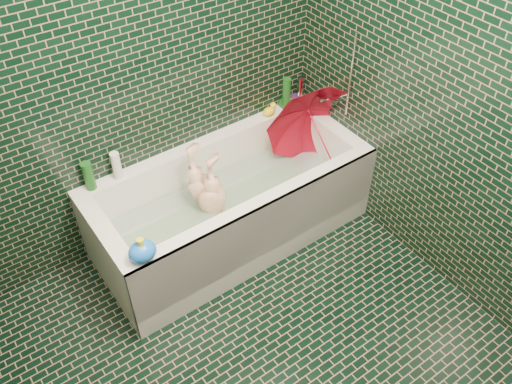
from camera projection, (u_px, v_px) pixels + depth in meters
wall_back at (110, 60)px, 2.75m from camera, size 2.80×0.00×2.80m
wall_right at (502, 103)px, 2.47m from camera, size 0.00×2.80×2.80m
bathtub at (232, 212)px, 3.42m from camera, size 1.70×0.75×0.55m
bath_mat at (231, 217)px, 3.47m from camera, size 1.35×0.47×0.01m
water at (230, 201)px, 3.37m from camera, size 1.48×0.53×0.00m
faucet at (337, 95)px, 3.39m from camera, size 0.18×0.19×0.55m
child at (211, 205)px, 3.32m from camera, size 0.91×0.47×0.27m
umbrella at (321, 137)px, 3.42m from camera, size 0.93×0.86×0.80m
soap_bottle_a at (291, 109)px, 3.67m from camera, size 0.11×0.11×0.25m
soap_bottle_b at (298, 106)px, 3.69m from camera, size 0.11×0.11×0.18m
soap_bottle_c at (293, 107)px, 3.68m from camera, size 0.15×0.15×0.16m
bottle_right_tall at (286, 94)px, 3.59m from camera, size 0.07×0.07×0.23m
bottle_right_pump at (300, 90)px, 3.65m from camera, size 0.05×0.05×0.20m
bottle_left_tall at (89, 176)px, 3.03m from camera, size 0.06×0.06×0.18m
bottle_left_short at (117, 166)px, 3.09m from camera, size 0.06×0.06×0.18m
rubber_duck at (270, 110)px, 3.58m from camera, size 0.11×0.07×0.09m
bath_toy at (142, 251)px, 2.66m from camera, size 0.18×0.17×0.14m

